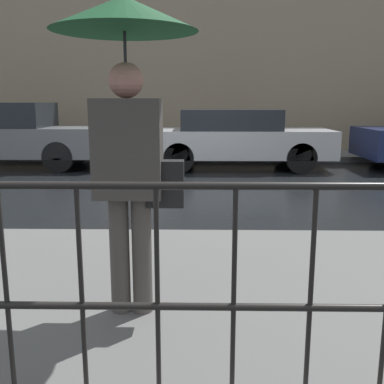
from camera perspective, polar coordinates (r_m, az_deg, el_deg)
The scene contains 9 objects.
ground_plane at distance 8.35m, azimuth -1.50°, elevation 0.74°, with size 80.00×80.00×0.00m, color black.
sidewalk_near at distance 3.59m, azimuth -5.11°, elevation -12.89°, with size 28.00×3.13×0.14m.
sidewalk_far at distance 12.49m, azimuth -0.64°, elevation 4.65°, with size 28.00×1.66×0.14m.
lane_marking at distance 8.34m, azimuth -1.50°, elevation 0.77°, with size 25.20×0.12×0.01m.
building_storefront at distance 13.52m, azimuth -0.55°, elevation 19.39°, with size 28.00×0.30×6.84m.
railing_foreground at distance 2.11m, azimuth -9.31°, elevation -9.35°, with size 12.00×0.04×1.06m.
pedestrian at distance 2.88m, azimuth -8.24°, elevation 13.72°, with size 0.90×0.90×2.02m.
car_grey at distance 11.52m, azimuth -22.88°, elevation 6.72°, with size 4.73×1.70×1.52m.
car_silver at distance 10.58m, azimuth 5.54°, elevation 6.87°, with size 4.30×1.76×1.37m.
Camera 1 is at (0.37, -8.19, 1.55)m, focal length 42.00 mm.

